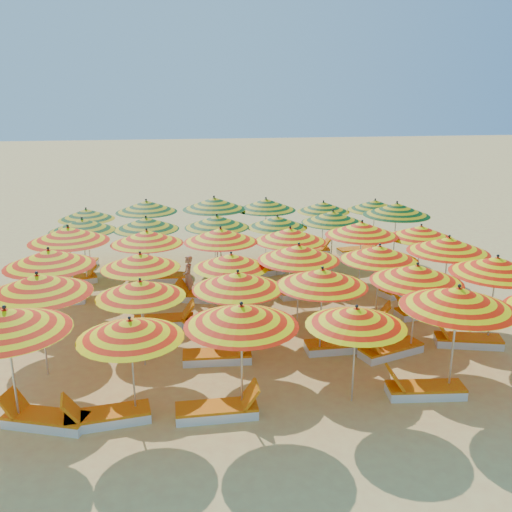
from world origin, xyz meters
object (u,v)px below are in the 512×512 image
Objects in this scene: umbrella_35 at (375,205)px; lounger_5 at (340,345)px; lounger_3 at (423,390)px; umbrella_32 at (214,203)px; umbrella_17 at (449,245)px; umbrella_9 at (322,277)px; umbrella_11 at (497,266)px; umbrella_27 at (277,222)px; umbrella_6 at (38,284)px; lounger_2 at (219,410)px; umbrella_34 at (323,207)px; umbrella_1 at (130,329)px; beachgoer_a at (188,276)px; lounger_1 at (106,416)px; lounger_0 at (44,419)px; umbrella_13 at (140,261)px; umbrella_28 at (333,217)px; lounger_17 at (163,278)px; umbrella_14 at (231,261)px; lounger_19 at (74,262)px; lounger_7 at (466,340)px; lounger_20 at (310,250)px; umbrella_0 at (6,320)px; umbrella_25 at (146,223)px; umbrella_22 at (362,229)px; lounger_4 at (219,356)px; lounger_21 at (359,250)px; umbrella_33 at (266,204)px; umbrella_12 at (49,258)px; umbrella_31 at (146,206)px; umbrella_8 at (238,281)px; umbrella_3 at (356,317)px; umbrella_18 at (68,234)px; umbrella_26 at (217,221)px; umbrella_4 at (458,298)px; umbrella_10 at (417,274)px; umbrella_30 at (86,214)px; lounger_6 at (390,350)px; umbrella_21 at (290,235)px; umbrella_7 at (140,289)px; umbrella_23 at (421,232)px; lounger_8 at (166,320)px; lounger_12 at (56,299)px; lounger_14 at (306,292)px; umbrella_15 at (299,252)px; umbrella_24 at (82,225)px; lounger_15 at (402,290)px; umbrella_19 at (147,237)px; umbrella_2 at (241,315)px.

umbrella_35 is 9.47m from lounger_5.
umbrella_32 is at bearing -65.45° from lounger_3.
umbrella_9 is at bearing -154.14° from umbrella_17.
umbrella_27 is (-4.56, 6.49, -0.20)m from umbrella_11.
umbrella_6 is 5.06m from lounger_2.
umbrella_27 is at bearing -133.28° from umbrella_34.
umbrella_1 reaches higher than beachgoer_a.
umbrella_34 is at bearing -131.19° from lounger_1.
umbrella_35 is 15.43m from lounger_0.
umbrella_13 is 1.13× the size of umbrella_35.
umbrella_28 is 1.37× the size of lounger_17.
lounger_19 is (-5.43, 6.62, -1.83)m from umbrella_14.
lounger_7 is at bearing 0.31° from umbrella_6.
umbrella_0 is at bearing -123.07° from lounger_20.
umbrella_25 reaches higher than umbrella_14.
umbrella_27 is (-2.38, 2.19, -0.20)m from umbrella_22.
lounger_4 is 0.97× the size of lounger_21.
umbrella_33 reaches higher than lounger_2.
umbrella_6 is 2.29m from umbrella_12.
umbrella_31 is at bearing 105.32° from lounger_4.
umbrella_25 is (-2.45, 6.38, 0.01)m from umbrella_8.
lounger_3 is at bearing -85.65° from lounger_20.
lounger_1 is at bearing -157.12° from lounger_5.
umbrella_18 is at bearing 135.44° from umbrella_3.
umbrella_26 is 1.48× the size of lounger_2.
umbrella_4 reaches higher than lounger_5.
umbrella_31 is (-4.60, 9.01, 0.08)m from umbrella_9.
umbrella_10 reaches higher than lounger_0.
lounger_21 is at bearing -0.88° from umbrella_30.
umbrella_32 is (0.06, 8.59, 0.20)m from umbrella_8.
umbrella_14 reaches higher than lounger_6.
lounger_7 is (-0.41, -8.62, -1.90)m from umbrella_35.
lounger_1 is (-5.15, -6.55, -1.97)m from umbrella_21.
lounger_7 is at bearing -0.60° from umbrella_7.
umbrella_23 reaches higher than lounger_8.
umbrella_23 is at bearing 65.02° from umbrella_10.
umbrella_9 reaches higher than lounger_12.
umbrella_31 is 1.46× the size of lounger_6.
umbrella_6 is at bearing -147.90° from umbrella_21.
lounger_7 is at bearing -59.39° from lounger_14.
umbrella_15 is 5.13m from lounger_3.
umbrella_7 is 0.97× the size of umbrella_24.
umbrella_8 is at bearing -163.08° from umbrella_17.
lounger_14 is (5.06, 4.16, -1.85)m from umbrella_7.
lounger_15 is at bearing -13.75° from umbrella_24.
umbrella_23 is 1.29× the size of lounger_7.
umbrella_31 is 1.50× the size of lounger_20.
umbrella_11 is 0.92× the size of umbrella_19.
umbrella_2 reaches higher than umbrella_8.
lounger_0 is 7.10m from lounger_12.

